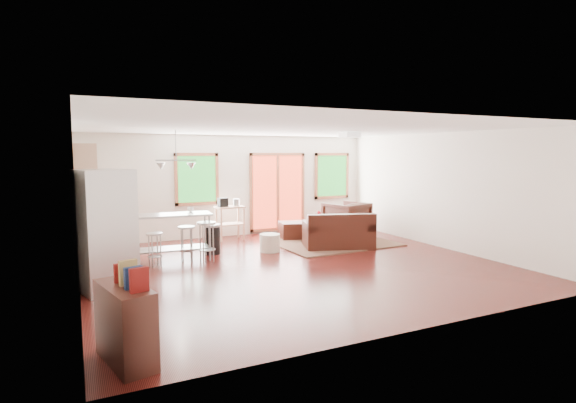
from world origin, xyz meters
name	(u,v)px	position (x,y,z in m)	size (l,w,h in m)	color
floor	(295,266)	(0.00, 0.00, -0.01)	(7.50, 7.00, 0.02)	#360E0C
ceiling	(295,128)	(0.00, 0.00, 2.61)	(7.50, 7.00, 0.02)	white
back_wall	(235,186)	(0.00, 3.51, 1.30)	(7.50, 0.02, 2.60)	white
left_wall	(75,208)	(-3.76, 0.00, 1.30)	(0.02, 7.00, 2.60)	white
right_wall	(444,191)	(3.76, 0.00, 1.30)	(0.02, 7.00, 2.60)	white
front_wall	(426,224)	(0.00, -3.51, 1.30)	(7.50, 0.02, 2.60)	white
window_left	(197,179)	(-1.00, 3.46, 1.50)	(1.10, 0.05, 1.30)	#1B5E1F
french_doors	(278,192)	(1.20, 3.46, 1.10)	(1.60, 0.05, 2.10)	red
window_right	(332,176)	(2.90, 3.46, 1.50)	(1.10, 0.05, 1.30)	#1B5E1F
rug	(334,243)	(1.76, 1.47, 0.01)	(2.71, 2.09, 0.03)	#475534
loveseat	(338,234)	(1.60, 0.99, 0.32)	(1.72, 1.30, 0.81)	black
coffee_table	(330,226)	(1.81, 1.74, 0.39)	(1.28, 1.02, 0.45)	#361812
armchair	(346,217)	(2.59, 2.21, 0.49)	(0.95, 0.89, 0.98)	black
ottoman	(293,230)	(1.16, 2.44, 0.21)	(0.63, 0.63, 0.42)	black
pouf	(270,243)	(0.04, 1.31, 0.19)	(0.44, 0.44, 0.39)	beige
vase	(320,220)	(1.57, 1.81, 0.53)	(0.21, 0.22, 0.35)	silver
book	(349,218)	(2.25, 1.57, 0.56)	(0.23, 0.03, 0.31)	maroon
cabinets	(92,217)	(-3.49, 1.70, 0.93)	(0.64, 2.24, 2.30)	tan
refrigerator	(106,230)	(-3.34, -0.15, 0.95)	(0.93, 0.92, 1.89)	#B7BABC
island	(173,229)	(-2.02, 1.35, 0.65)	(1.53, 0.71, 0.95)	#B7BABC
cup	(191,209)	(-1.63, 1.51, 1.01)	(0.12, 0.10, 0.12)	white
bar_stool_a	(155,242)	(-2.43, 1.05, 0.48)	(0.36, 0.36, 0.64)	#B7BABC
bar_stool_b	(187,235)	(-1.79, 1.21, 0.52)	(0.43, 0.43, 0.70)	#B7BABC
bar_stool_c	(207,232)	(-1.44, 1.01, 0.59)	(0.39, 0.39, 0.79)	#B7BABC
trash_can	(213,239)	(-1.15, 1.64, 0.32)	(0.36, 0.36, 0.64)	black
kitchen_cart	(229,211)	(-0.34, 2.98, 0.72)	(0.71, 0.48, 1.05)	tan
bookshelf	(125,323)	(-3.35, -2.86, 0.42)	(0.55, 0.96, 1.06)	#361812
ceiling_flush	(350,135)	(1.60, 0.60, 2.53)	(0.35, 0.35, 0.12)	white
pendant_light	(176,165)	(-1.90, 1.50, 1.90)	(0.80, 0.18, 0.79)	gray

